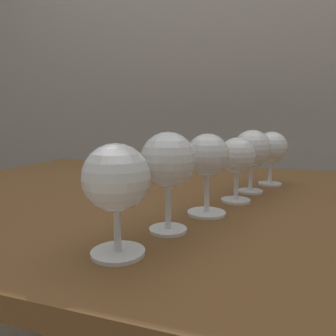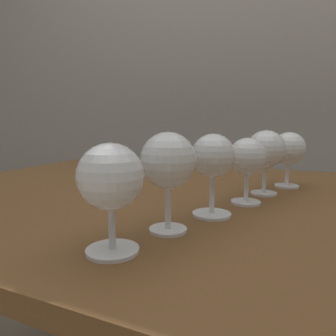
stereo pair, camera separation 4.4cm
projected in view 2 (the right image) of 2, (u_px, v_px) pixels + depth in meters
back_wall at (267, 34)px, 1.49m from camera, size 5.00×0.08×2.60m
dining_table at (199, 231)px, 0.70m from camera, size 1.36×0.91×0.73m
wine_glass_pinot at (108, 178)px, 0.37m from camera, size 0.08×0.08×0.14m
wine_glass_port at (168, 163)px, 0.44m from camera, size 0.08×0.08×0.15m
wine_glass_white at (213, 158)px, 0.52m from camera, size 0.07×0.07×0.14m
wine_glass_amber at (247, 158)px, 0.60m from camera, size 0.07×0.07×0.13m
wine_glass_chardonnay at (266, 151)px, 0.67m from camera, size 0.08×0.08×0.14m
wine_glass_merlot at (289, 150)px, 0.75m from camera, size 0.08×0.08×0.14m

